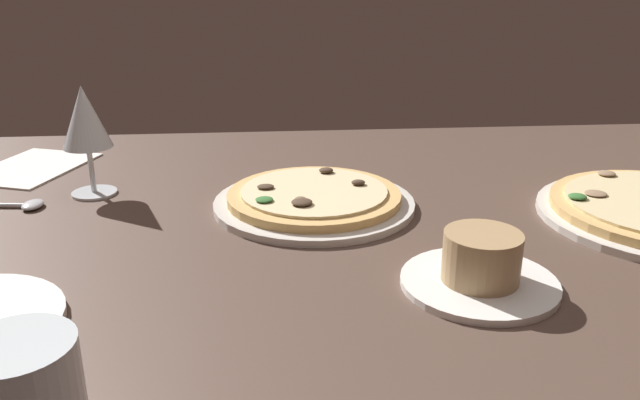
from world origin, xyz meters
TOP-DOWN VIEW (x-y plane):
  - dining_table at (0.00, 0.00)cm, footprint 150.00×110.00cm
  - pizza_main at (0.80, -10.73)cm, footprint 28.58×28.58cm
  - ramekin_on_saucer at (-15.10, 14.65)cm, footprint 16.91×16.91cm
  - wine_glass_near at (33.40, -18.91)cm, footprint 7.13×7.13cm
  - paper_menu at (47.21, -32.99)cm, footprint 20.44×23.92cm
  - spoon at (42.05, -13.79)cm, footprint 11.11×4.28cm

SIDE VIEW (x-z plane):
  - dining_table at x=0.00cm, z-range 0.00..4.00cm
  - paper_menu at x=47.21cm, z-range 4.00..4.30cm
  - spoon at x=42.05cm, z-range 3.96..4.96cm
  - pizza_main at x=0.80cm, z-range 3.50..6.86cm
  - ramekin_on_saucer at x=-15.10cm, z-range 3.22..9.40cm
  - wine_glass_near at x=33.40cm, z-range 7.17..23.58cm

